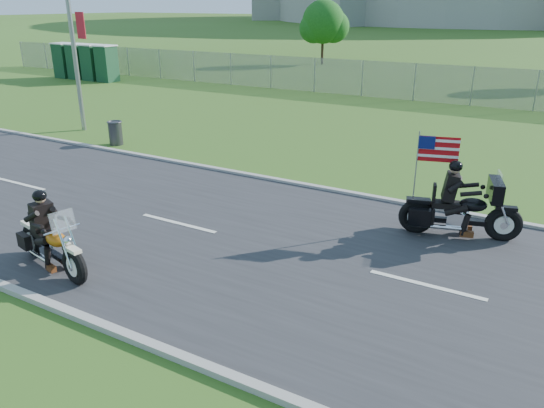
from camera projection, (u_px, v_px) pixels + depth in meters
The scene contains 13 objects.
ground at pixel (248, 242), 11.90m from camera, with size 420.00×420.00×0.00m, color #344F18.
road at pixel (248, 241), 11.90m from camera, with size 120.00×8.00×0.04m, color #28282B.
curb_north at pixel (324, 189), 15.16m from camera, with size 120.00×0.18×0.12m, color #9E9B93.
curb_south at pixel (115, 331), 8.61m from camera, with size 120.00×0.18×0.12m, color #9E9B93.
fence at pixel (362, 78), 30.06m from camera, with size 60.00×0.03×2.00m, color gray.
porta_toilet_a at pixel (107, 64), 35.52m from camera, with size 1.10×1.10×2.30m, color #133E22.
porta_toilet_b at pixel (92, 63), 36.17m from camera, with size 1.10×1.10×2.30m, color #133E22.
porta_toilet_c at pixel (78, 62), 36.83m from camera, with size 1.10×1.10×2.30m, color #133E22.
porta_toilet_d at pixel (64, 61), 37.48m from camera, with size 1.10×1.10×2.30m, color #133E22.
tree_fence_mid at pixel (324, 24), 44.78m from camera, with size 3.96×3.69×5.30m.
motorcycle_lead at pixel (51, 245), 10.52m from camera, with size 2.46×0.95×1.67m.
motorcycle_follow at pixel (460, 212), 11.95m from camera, with size 2.65×1.23×2.26m.
trash_can at pixel (116, 133), 19.90m from camera, with size 0.50×0.50×0.87m, color #323237.
Camera 1 is at (5.87, -9.10, 5.05)m, focal length 35.00 mm.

